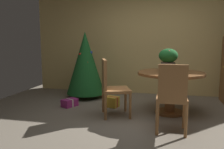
{
  "coord_description": "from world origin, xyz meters",
  "views": [
    {
      "loc": [
        0.28,
        -3.53,
        1.29
      ],
      "look_at": [
        -0.6,
        0.32,
        0.72
      ],
      "focal_mm": 36.83,
      "sensor_mm": 36.0,
      "label": 1
    }
  ],
  "objects_px": {
    "round_dining_table": "(170,82)",
    "flower_vase": "(168,59)",
    "holiday_tree": "(85,63)",
    "gift_box_purple": "(70,103)",
    "wooden_chair_left_near": "(111,85)",
    "gift_box_gold": "(111,102)",
    "wooden_chair_near": "(172,95)"
  },
  "relations": [
    {
      "from": "round_dining_table",
      "to": "flower_vase",
      "type": "xyz_separation_m",
      "value": [
        -0.05,
        0.03,
        0.42
      ]
    },
    {
      "from": "holiday_tree",
      "to": "gift_box_purple",
      "type": "relative_size",
      "value": 4.25
    },
    {
      "from": "wooden_chair_left_near",
      "to": "gift_box_purple",
      "type": "height_order",
      "value": "wooden_chair_left_near"
    },
    {
      "from": "round_dining_table",
      "to": "wooden_chair_left_near",
      "type": "bearing_deg",
      "value": -160.0
    },
    {
      "from": "gift_box_gold",
      "to": "round_dining_table",
      "type": "bearing_deg",
      "value": -9.6
    },
    {
      "from": "flower_vase",
      "to": "gift_box_gold",
      "type": "bearing_deg",
      "value": 171.6
    },
    {
      "from": "wooden_chair_near",
      "to": "gift_box_gold",
      "type": "relative_size",
      "value": 3.13
    },
    {
      "from": "holiday_tree",
      "to": "wooden_chair_near",
      "type": "bearing_deg",
      "value": -43.11
    },
    {
      "from": "round_dining_table",
      "to": "holiday_tree",
      "type": "xyz_separation_m",
      "value": [
        -1.87,
        0.8,
        0.24
      ]
    },
    {
      "from": "wooden_chair_left_near",
      "to": "gift_box_gold",
      "type": "relative_size",
      "value": 3.13
    },
    {
      "from": "wooden_chair_near",
      "to": "gift_box_purple",
      "type": "distance_m",
      "value": 2.22
    },
    {
      "from": "gift_box_purple",
      "to": "wooden_chair_near",
      "type": "bearing_deg",
      "value": -26.52
    },
    {
      "from": "gift_box_gold",
      "to": "gift_box_purple",
      "type": "bearing_deg",
      "value": -168.31
    },
    {
      "from": "gift_box_gold",
      "to": "gift_box_purple",
      "type": "xyz_separation_m",
      "value": [
        -0.82,
        -0.17,
        -0.03
      ]
    },
    {
      "from": "wooden_chair_left_near",
      "to": "gift_box_gold",
      "type": "height_order",
      "value": "wooden_chair_left_near"
    },
    {
      "from": "flower_vase",
      "to": "holiday_tree",
      "type": "xyz_separation_m",
      "value": [
        -1.82,
        0.77,
        -0.18
      ]
    },
    {
      "from": "flower_vase",
      "to": "wooden_chair_left_near",
      "type": "height_order",
      "value": "flower_vase"
    },
    {
      "from": "round_dining_table",
      "to": "flower_vase",
      "type": "relative_size",
      "value": 2.83
    },
    {
      "from": "flower_vase",
      "to": "wooden_chair_left_near",
      "type": "distance_m",
      "value": 1.12
    },
    {
      "from": "wooden_chair_left_near",
      "to": "gift_box_gold",
      "type": "distance_m",
      "value": 0.72
    },
    {
      "from": "wooden_chair_left_near",
      "to": "wooden_chair_near",
      "type": "bearing_deg",
      "value": -30.33
    },
    {
      "from": "wooden_chair_near",
      "to": "wooden_chair_left_near",
      "type": "xyz_separation_m",
      "value": [
        -1.0,
        0.59,
        -0.01
      ]
    },
    {
      "from": "round_dining_table",
      "to": "gift_box_purple",
      "type": "distance_m",
      "value": 2.0
    },
    {
      "from": "wooden_chair_near",
      "to": "holiday_tree",
      "type": "distance_m",
      "value": 2.58
    },
    {
      "from": "wooden_chair_left_near",
      "to": "holiday_tree",
      "type": "bearing_deg",
      "value": 126.76
    },
    {
      "from": "holiday_tree",
      "to": "round_dining_table",
      "type": "bearing_deg",
      "value": -23.24
    },
    {
      "from": "holiday_tree",
      "to": "gift_box_gold",
      "type": "distance_m",
      "value": 1.2
    },
    {
      "from": "round_dining_table",
      "to": "wooden_chair_near",
      "type": "bearing_deg",
      "value": -90.0
    },
    {
      "from": "wooden_chair_left_near",
      "to": "flower_vase",
      "type": "bearing_deg",
      "value": 22.65
    },
    {
      "from": "holiday_tree",
      "to": "gift_box_gold",
      "type": "xyz_separation_m",
      "value": [
        0.75,
        -0.61,
        -0.7
      ]
    },
    {
      "from": "holiday_tree",
      "to": "gift_box_purple",
      "type": "height_order",
      "value": "holiday_tree"
    },
    {
      "from": "round_dining_table",
      "to": "gift_box_purple",
      "type": "relative_size",
      "value": 3.28
    }
  ]
}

